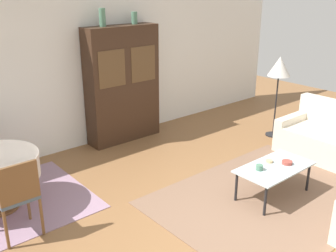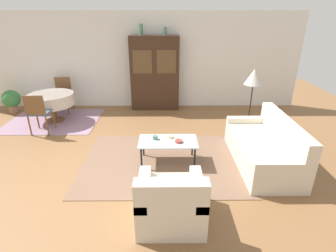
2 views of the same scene
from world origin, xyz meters
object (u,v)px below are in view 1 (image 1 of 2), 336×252
Objects in this scene: coffee_table at (274,169)px; display_cabinet at (123,85)px; dining_chair_near at (17,194)px; cup at (259,167)px; bowl_small at (269,161)px; vase_short at (134,18)px; bowl at (287,162)px; vase_tall at (102,17)px; floor_lamp at (279,69)px.

display_cabinet is (-0.35, 3.08, 0.64)m from coffee_table.
dining_chair_near reaches higher than cup.
vase_short reaches higher than bowl_small.
bowl is (0.20, -0.06, 0.06)m from coffee_table.
vase_tall is at bearing 180.00° from vase_short.
vase_short is (0.64, 0.00, -0.04)m from vase_tall.
floor_lamp is (2.27, -1.71, 0.25)m from display_cabinet.
cup is 0.95× the size of bowl_small.
dining_chair_near reaches higher than bowl_small.
display_cabinet is at bearing 97.87° from bowl_small.
vase_short is at bearing 90.94° from coffee_table.
vase_tall reaches higher than coffee_table.
display_cabinet is at bearing 33.92° from dining_chair_near.
coffee_table is at bearing -16.42° from cup.
floor_lamp reaches higher than coffee_table.
cup is at bearing -87.87° from display_cabinet.
cup is at bearing -93.62° from vase_short.
dining_chair_near is 0.63× the size of floor_lamp.
vase_tall is (-0.45, 3.01, 1.75)m from cup.
display_cabinet is 9.91× the size of vase_short.
coffee_table is at bearing -77.27° from vase_tall.
coffee_table is at bearing -144.62° from floor_lamp.
bowl_small is at bearing -87.95° from vase_short.
dining_chair_near is 4.96m from floor_lamp.
floor_lamp reaches higher than dining_chair_near.
coffee_table is 1.14× the size of dining_chair_near.
dining_chair_near is 3.23× the size of vase_tall.
vase_tall reaches higher than display_cabinet.
bowl_small is 3.42m from vase_short.
display_cabinet reaches higher than bowl_small.
display_cabinet is 21.01× the size of bowl_small.
display_cabinet is 3.03m from bowl_small.
cup reaches higher than bowl.
cup is (0.11, -3.01, -0.56)m from display_cabinet.
dining_chair_near reaches higher than bowl.
display_cabinet reaches higher than coffee_table.
vase_short is at bearing 138.96° from floor_lamp.
vase_tall reaches higher than bowl_small.
display_cabinet is at bearing 99.94° from bowl.
bowl_small is at bearing -146.53° from floor_lamp.
bowl_small is 0.47× the size of vase_short.
cup is 0.67× the size of bowl.
cup is (-0.24, 0.07, 0.08)m from coffee_table.
bowl_small is at bearing 126.94° from bowl.
cup is at bearing 163.58° from coffee_table.
bowl is at bearing -53.06° from bowl_small.
floor_lamp is 16.08× the size of cup.
bowl_small is at bearing 67.19° from coffee_table.
vase_short reaches higher than coffee_table.
cup is 0.45× the size of vase_short.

